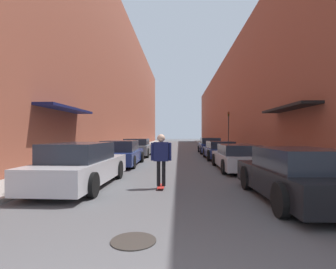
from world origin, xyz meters
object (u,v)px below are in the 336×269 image
Objects in this scene: parked_car_left_1 at (121,153)px; parked_car_right_3 at (210,146)px; parked_car_left_2 at (137,148)px; parked_car_right_0 at (297,176)px; skateboarder at (161,155)px; parked_car_right_1 at (237,157)px; traffic_light at (228,126)px; manhole_cover at (133,241)px; parked_car_right_2 at (220,150)px; parked_car_left_0 at (81,166)px.

parked_car_right_3 is (5.76, 9.15, 0.01)m from parked_car_left_1.
parked_car_left_1 is 5.73m from parked_car_left_2.
skateboarder reaches higher than parked_car_right_0.
traffic_light is at bearing 80.79° from parked_car_right_1.
parked_car_right_1 is at bearing 91.85° from parked_car_right_0.
parked_car_left_1 is at bearing -120.80° from traffic_light.
parked_car_right_3 is at bearing 79.85° from manhole_cover.
parked_car_left_1 is 10.81m from parked_car_right_3.
parked_car_left_2 is 9.29m from parked_car_right_1.
parked_car_right_0 is at bearing -89.05° from parked_car_right_2.
parked_car_left_2 is at bearing 128.74° from parked_car_right_1.
parked_car_left_2 is 15.73m from manhole_cover.
manhole_cover is (2.36, -9.80, -0.62)m from parked_car_left_1.
traffic_light is at bearing 73.76° from skateboarder.
skateboarder is 4.10m from manhole_cover.
parked_car_right_1 is 1.24× the size of traffic_light.
parked_car_left_0 reaches higher than parked_car_right_2.
parked_car_left_0 is 11.40m from parked_car_left_2.
parked_car_right_1 is 10.68m from parked_car_right_3.
parked_car_right_1 is 5.19m from parked_car_right_2.
parked_car_right_3 is 1.10× the size of traffic_light.
parked_car_left_0 is 6.90× the size of manhole_cover.
parked_car_left_0 reaches higher than parked_car_right_3.
parked_car_right_1 is 15.67m from traffic_light.
parked_car_left_1 is at bearing -147.51° from parked_car_right_2.
parked_car_left_0 is 7.10m from parked_car_right_1.
traffic_light is at bearing 44.30° from parked_car_left_2.
parked_car_left_2 reaches higher than parked_car_right_0.
parked_car_left_2 is 1.07× the size of traffic_light.
parked_car_right_2 is 6.27× the size of manhole_cover.
parked_car_right_3 is (5.76, 14.82, -0.02)m from parked_car_left_0.
parked_car_right_2 is at bearing 58.31° from parked_car_left_0.
parked_car_right_2 is at bearing -19.48° from parked_car_left_2.
parked_car_right_2 is 2.66× the size of skateboarder.
traffic_light reaches higher than skateboarder.
skateboarder reaches higher than manhole_cover.
parked_car_right_1 is 1.10× the size of parked_car_right_2.
parked_car_right_0 reaches higher than parked_car_right_1.
parked_car_left_0 is 2.93× the size of skateboarder.
parked_car_left_1 is at bearing -122.16° from parked_car_right_3.
parked_car_right_3 is 19.27m from manhole_cover.
parked_car_left_2 is 5.91× the size of manhole_cover.
parked_car_left_0 reaches higher than parked_car_right_0.
parked_car_right_2 is 1.13× the size of traffic_light.
traffic_light is (5.73, 19.66, 1.47)m from skateboarder.
parked_car_right_1 is at bearing -90.02° from parked_car_right_3.
parked_car_left_1 is 9.38m from parked_car_right_0.
parked_car_right_2 is 13.90m from manhole_cover.
parked_car_left_2 reaches higher than parked_car_right_1.
traffic_light is at bearing 61.99° from parked_car_right_3.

